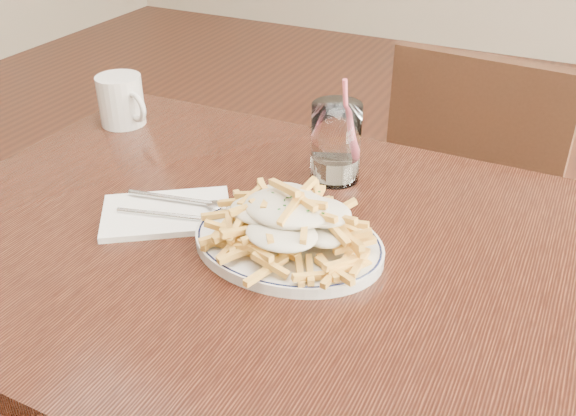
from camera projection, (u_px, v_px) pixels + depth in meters
The scene contains 8 objects.
table at pixel (292, 287), 0.99m from camera, with size 1.20×0.80×0.75m.
chair_far at pixel (475, 193), 1.60m from camera, with size 0.43×0.43×0.87m.
fries_plate at pixel (288, 243), 0.94m from camera, with size 0.32×0.28×0.02m.
loaded_fries at pixel (288, 215), 0.91m from camera, with size 0.28×0.24×0.07m.
napkin at pixel (167, 213), 1.02m from camera, with size 0.20×0.13×0.01m, color white.
cutlery at pixel (168, 207), 1.02m from camera, with size 0.20×0.11×0.01m.
water_glass at pixel (336, 147), 1.10m from camera, with size 0.09×0.09×0.19m.
coffee_mug at pixel (122, 101), 1.30m from camera, with size 0.13×0.09×0.10m.
Camera 1 is at (0.34, -0.70, 1.29)m, focal length 40.00 mm.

